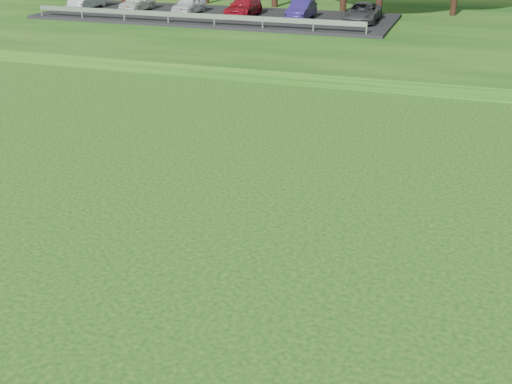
% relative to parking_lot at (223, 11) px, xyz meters
% --- Properties ---
extents(parking_lot, '(24.00, 9.00, 1.38)m').
position_rel_parking_lot_xyz_m(parking_lot, '(0.00, 0.00, 0.00)').
color(parking_lot, black).
rests_on(parking_lot, berm).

